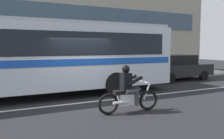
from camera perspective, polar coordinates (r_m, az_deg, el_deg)
name	(u,v)px	position (r m, az deg, el deg)	size (l,w,h in m)	color
ground_plane	(82,99)	(9.61, -7.49, -7.32)	(60.00, 60.00, 0.00)	black
sidewalk_curb	(55,81)	(14.45, -13.94, -2.81)	(28.00, 3.80, 0.15)	#B7B2A8
lane_center_stripe	(87,102)	(9.05, -6.28, -8.08)	(26.60, 0.14, 0.01)	silver
transit_bus	(24,53)	(10.13, -21.10, 3.77)	(13.30, 2.71, 3.22)	silver
motorcycle_with_rider	(129,93)	(7.53, 4.17, -5.76)	(2.14, 0.64, 1.56)	black
parked_sedan_curbside	(178,67)	(15.51, 16.03, 0.58)	(4.45, 1.91, 1.64)	black
fire_hydrant	(55,77)	(13.04, -13.99, -1.74)	(0.22, 0.30, 0.75)	#4C8C3F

